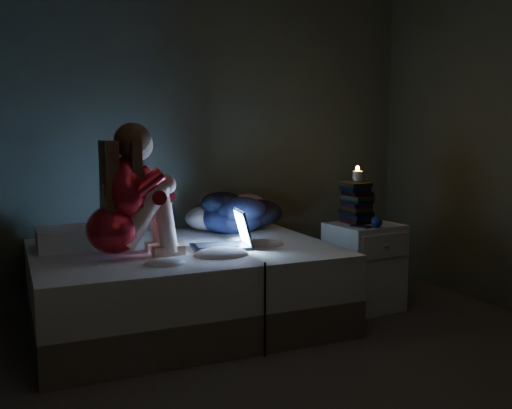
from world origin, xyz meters
TOP-DOWN VIEW (x-y plane):
  - floor at (0.00, 0.00)m, footprint 3.60×3.80m
  - wall_back at (0.00, 1.91)m, footprint 3.60×0.02m
  - bed at (-0.44, 1.10)m, footprint 1.92×1.44m
  - pillow at (-1.10, 1.35)m, footprint 0.48×0.34m
  - woman at (-0.91, 0.94)m, footprint 0.52×0.35m
  - laptop at (-0.23, 0.95)m, footprint 0.41×0.31m
  - clothes_pile at (0.08, 1.52)m, footprint 0.61×0.53m
  - nightstand at (0.87, 0.90)m, footprint 0.51×0.47m
  - book_stack at (0.83, 0.95)m, footprint 0.19×0.25m
  - candle at (0.83, 0.95)m, footprint 0.07×0.07m
  - phone at (0.75, 0.80)m, footprint 0.10×0.15m
  - blue_orb at (0.83, 0.73)m, footprint 0.08×0.08m

SIDE VIEW (x-z plane):
  - floor at x=0.00m, z-range -0.02..0.00m
  - bed at x=-0.44m, z-range 0.00..0.53m
  - nightstand at x=0.87m, z-range 0.00..0.63m
  - pillow at x=-1.10m, z-range 0.53..0.67m
  - phone at x=0.75m, z-range 0.63..0.64m
  - laptop at x=-0.23m, z-range 0.53..0.79m
  - blue_orb at x=0.83m, z-range 0.63..0.71m
  - clothes_pile at x=0.08m, z-range 0.53..0.85m
  - book_stack at x=0.83m, z-range 0.63..0.95m
  - woman at x=-0.91m, z-range 0.53..1.35m
  - candle at x=0.83m, z-range 0.95..1.03m
  - wall_back at x=0.00m, z-range 0.00..2.60m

